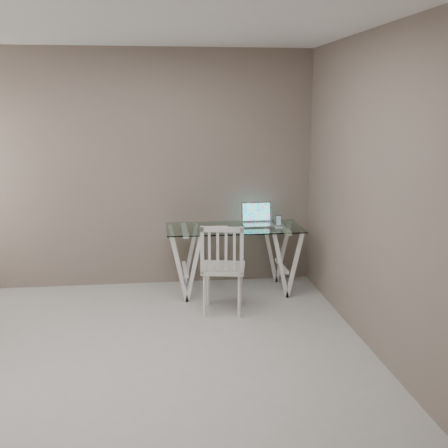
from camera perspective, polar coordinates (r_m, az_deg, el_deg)
The scene contains 7 objects.
room at distance 4.23m, azimuth -10.37°, elevation 6.87°, with size 4.50×4.52×2.71m.
desk at distance 6.31m, azimuth 1.02°, elevation -3.54°, with size 1.50×0.70×0.75m.
chair at distance 5.61m, azimuth -0.13°, elevation -4.16°, with size 0.50×0.50×0.93m.
laptop at distance 6.36m, azimuth 3.42°, elevation 0.49°, with size 0.35×0.28×0.24m.
keyboard at distance 6.18m, azimuth -0.85°, elevation -0.36°, with size 0.29×0.12×0.01m, color silver.
mouse at distance 6.00m, azimuth 0.99°, elevation -0.62°, with size 0.11×0.06×0.03m, color white.
phone_dock at distance 6.22m, azimuth 5.56°, elevation -0.02°, with size 0.07×0.07×0.14m.
Camera 1 is at (0.17, -4.19, 2.10)m, focal length 45.00 mm.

